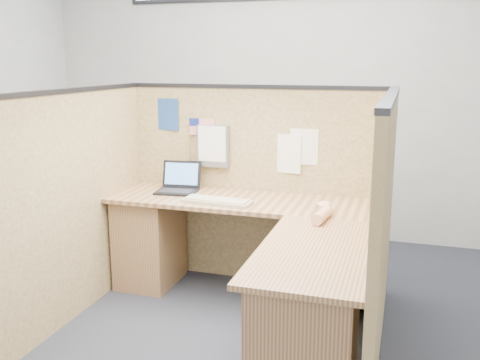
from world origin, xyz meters
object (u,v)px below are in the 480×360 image
(laptop, at_px, (180,184))
(mouse, at_px, (324,209))
(l_desk, at_px, (252,266))
(keyboard, at_px, (217,201))

(laptop, relative_size, mouse, 2.99)
(l_desk, relative_size, laptop, 6.06)
(l_desk, relative_size, mouse, 18.15)
(l_desk, distance_m, keyboard, 0.53)
(l_desk, distance_m, laptop, 0.95)
(l_desk, xyz_separation_m, mouse, (0.43, 0.24, 0.36))
(laptop, bearing_deg, l_desk, -40.85)
(laptop, distance_m, mouse, 1.17)
(laptop, bearing_deg, keyboard, -39.35)
(l_desk, bearing_deg, laptop, 145.60)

